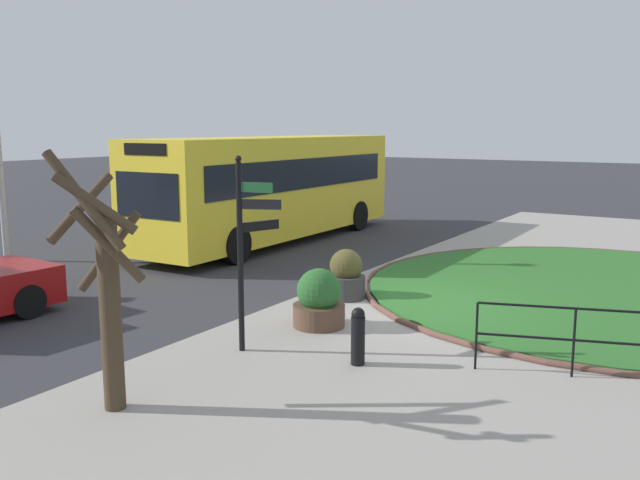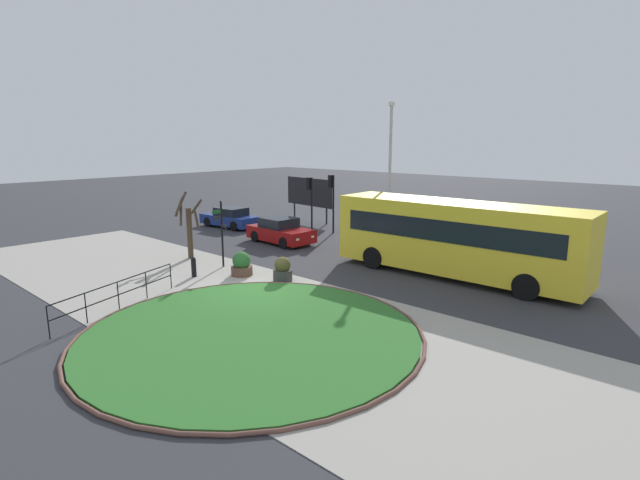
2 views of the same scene
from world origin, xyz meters
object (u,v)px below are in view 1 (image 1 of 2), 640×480
signpost_directional (246,242)px  bus_yellow (274,186)px  planter_near_signpost (346,276)px  street_tree_bare (106,284)px  bollard_foreground (358,336)px  planter_kerbside (319,301)px

signpost_directional → bus_yellow: bus_yellow is taller
planter_near_signpost → street_tree_bare: bearing=-177.5°
bollard_foreground → signpost_directional: bearing=101.6°
bus_yellow → planter_near_signpost: size_ratio=10.14×
planter_kerbside → signpost_directional: bearing=171.2°
signpost_directional → planter_kerbside: 2.13m
signpost_directional → planter_near_signpost: signpost_directional is taller
planter_near_signpost → planter_kerbside: bearing=-163.7°
planter_near_signpost → street_tree_bare: size_ratio=0.32×
bus_yellow → planter_kerbside: bus_yellow is taller
bollard_foreground → planter_near_signpost: planter_near_signpost is taller
planter_kerbside → street_tree_bare: bearing=176.1°
bollard_foreground → planter_near_signpost: size_ratio=0.85×
bus_yellow → planter_kerbside: 9.17m
planter_near_signpost → bus_yellow: bearing=47.7°
bus_yellow → street_tree_bare: size_ratio=3.26×
bollard_foreground → street_tree_bare: bearing=149.1°
bus_yellow → planter_kerbside: bearing=39.9°
bollard_foreground → bus_yellow: bearing=42.5°
planter_kerbside → street_tree_bare: 4.51m
signpost_directional → street_tree_bare: 2.67m
planter_kerbside → bus_yellow: bearing=41.0°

